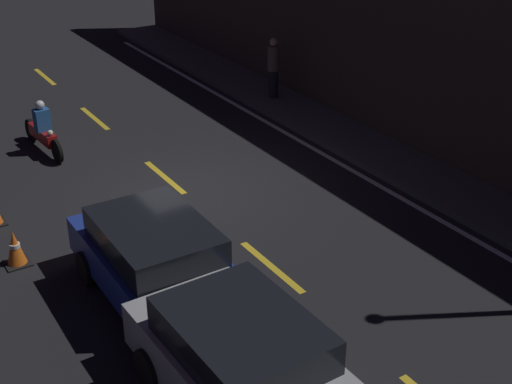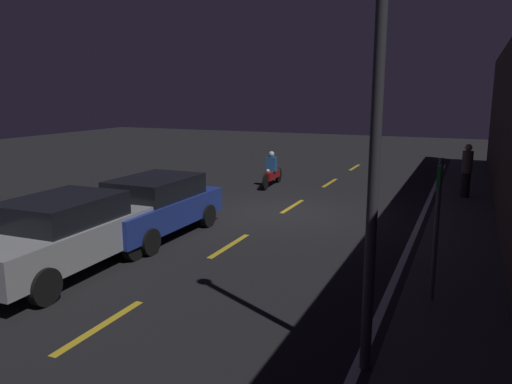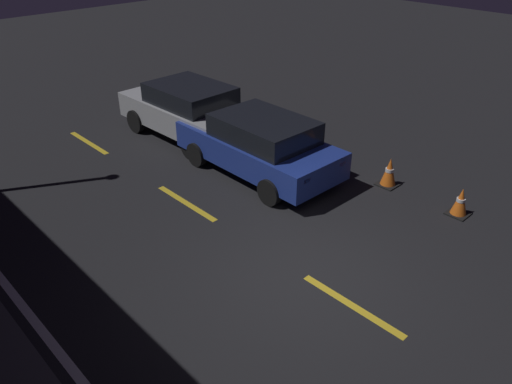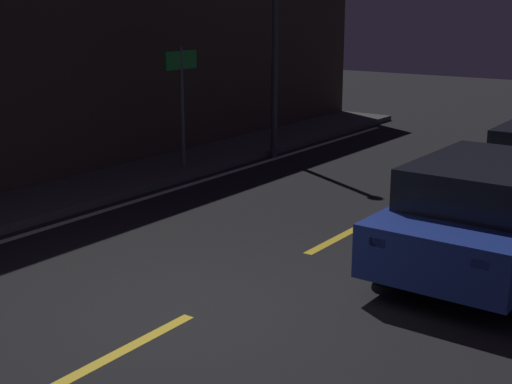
% 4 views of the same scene
% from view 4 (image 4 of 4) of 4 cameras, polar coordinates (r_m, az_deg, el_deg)
% --- Properties ---
extents(ground_plane, '(56.00, 56.00, 0.00)m').
position_cam_4_polar(ground_plane, '(8.08, -5.37, -9.86)').
color(ground_plane, black).
extents(lane_dash_c, '(2.00, 0.14, 0.01)m').
position_cam_4_polar(lane_dash_c, '(7.44, -10.54, -12.34)').
color(lane_dash_c, gold).
rests_on(lane_dash_c, ground).
extents(lane_dash_d, '(2.00, 0.14, 0.01)m').
position_cam_4_polar(lane_dash_d, '(10.78, 6.92, -3.48)').
color(lane_dash_d, gold).
rests_on(lane_dash_d, ground).
extents(lane_dash_e, '(2.00, 0.14, 0.01)m').
position_cam_4_polar(lane_dash_e, '(14.75, 15.42, 1.09)').
color(lane_dash_e, gold).
rests_on(lane_dash_e, ground).
extents(sedan_blue, '(4.22, 1.96, 1.46)m').
position_cam_4_polar(sedan_blue, '(9.70, 18.23, -1.47)').
color(sedan_blue, navy).
rests_on(sedan_blue, ground).
extents(shop_sign, '(0.90, 0.08, 2.40)m').
position_cam_4_polar(shop_sign, '(14.42, -5.98, 8.62)').
color(shop_sign, '#4C4C51').
rests_on(shop_sign, raised_curb).
extents(street_lamp, '(0.28, 0.28, 5.76)m').
position_cam_4_polar(street_lamp, '(15.80, 1.51, 14.33)').
color(street_lamp, '#333338').
rests_on(street_lamp, ground).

